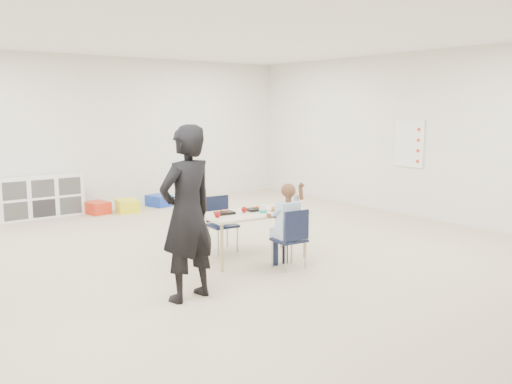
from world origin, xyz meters
TOP-DOWN VIEW (x-y plane):
  - room at (0.00, 0.00)m, footprint 9.00×9.02m
  - table at (0.17, -0.01)m, footprint 1.36×0.78m
  - chair_near at (0.26, -0.57)m, footprint 0.38×0.36m
  - chair_far at (0.07, 0.54)m, footprint 0.38×0.36m
  - child at (0.26, -0.57)m, footprint 0.52×0.52m
  - lunch_tray_near at (0.24, 0.05)m, footprint 0.23×0.18m
  - lunch_tray_far at (-0.19, 0.10)m, footprint 0.23×0.18m
  - milk_carton at (0.21, -0.14)m, footprint 0.08×0.08m
  - bread_roll at (0.41, -0.12)m, footprint 0.09×0.09m
  - apple_near at (0.05, 0.04)m, footprint 0.07×0.07m
  - apple_far at (-0.38, -0.02)m, footprint 0.07×0.07m
  - cubby_shelf at (-1.20, 4.28)m, footprint 1.40×0.40m
  - rules_poster at (3.98, 0.60)m, footprint 0.02×0.60m
  - adult at (-1.20, -0.76)m, footprint 0.69×0.52m
  - bin_red at (-0.32, 3.98)m, footprint 0.40×0.48m
  - bin_yellow at (0.17, 3.79)m, footprint 0.44×0.52m
  - bin_blue at (0.89, 3.97)m, footprint 0.44×0.51m

SIDE VIEW (x-z plane):
  - bin_red at x=-0.32m, z-range 0.00..0.21m
  - bin_blue at x=0.89m, z-range 0.00..0.21m
  - bin_yellow at x=0.17m, z-range 0.00..0.22m
  - table at x=0.17m, z-range 0.00..0.60m
  - cubby_shelf at x=-1.20m, z-range 0.00..0.70m
  - chair_near at x=0.26m, z-range 0.00..0.71m
  - chair_far at x=0.07m, z-range 0.00..0.71m
  - child at x=0.26m, z-range 0.00..1.13m
  - lunch_tray_near at x=0.24m, z-range 0.60..0.63m
  - lunch_tray_far at x=-0.19m, z-range 0.60..0.63m
  - bread_roll at x=0.41m, z-range 0.60..0.66m
  - apple_near at x=0.05m, z-range 0.60..0.67m
  - apple_far at x=-0.38m, z-range 0.60..0.67m
  - milk_carton at x=0.21m, z-range 0.60..0.70m
  - adult at x=-1.20m, z-range 0.00..1.72m
  - rules_poster at x=3.98m, z-range 0.85..1.65m
  - room at x=0.00m, z-range 0.00..2.80m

